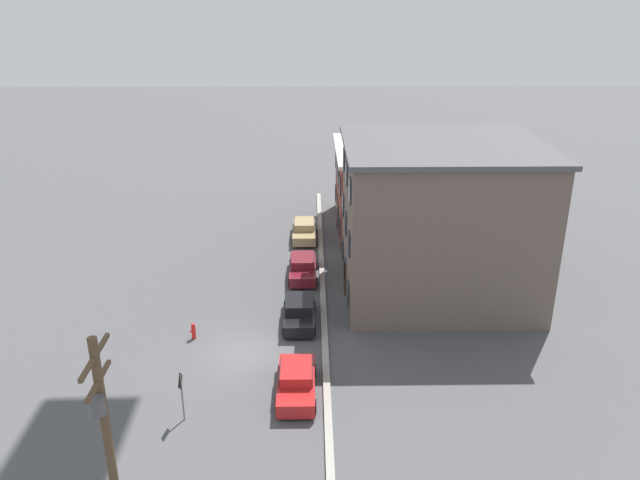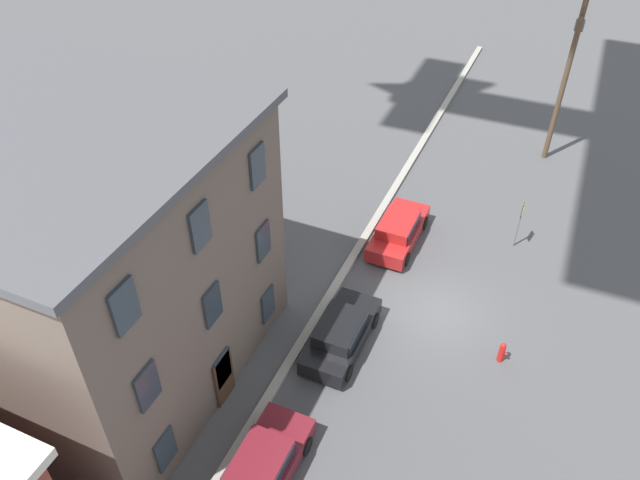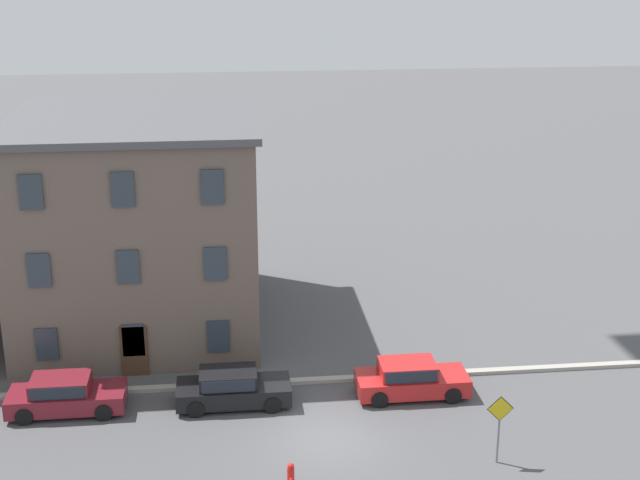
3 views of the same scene
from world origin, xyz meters
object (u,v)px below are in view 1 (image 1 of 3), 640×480
at_px(fire_hydrant, 193,331).
at_px(car_maroon, 303,266).
at_px(utility_pole, 110,459).
at_px(car_tan, 304,229).
at_px(car_black, 299,311).
at_px(car_red, 296,380).
at_px(caution_sign, 181,388).

bearing_deg(fire_hydrant, car_maroon, 143.22).
height_order(utility_pole, fire_hydrant, utility_pole).
height_order(car_tan, fire_hydrant, car_tan).
distance_m(car_maroon, car_black, 6.33).
distance_m(car_red, caution_sign, 5.58).
relative_size(car_red, caution_sign, 1.72).
relative_size(car_black, caution_sign, 1.72).
xyz_separation_m(car_tan, fire_hydrant, (15.23, -6.13, -0.27)).
xyz_separation_m(car_maroon, car_red, (13.36, -0.17, 0.00)).
bearing_deg(car_red, car_black, 179.79).
distance_m(utility_pole, fire_hydrant, 16.58).
relative_size(car_maroon, car_red, 1.00).
bearing_deg(car_maroon, car_red, -0.73).
distance_m(car_red, fire_hydrant, 7.89).
bearing_deg(car_tan, car_black, -0.81).
xyz_separation_m(car_black, car_red, (7.03, -0.03, 0.00)).
distance_m(car_maroon, fire_hydrant, 10.17).
relative_size(car_maroon, car_black, 1.00).
distance_m(car_black, utility_pole, 19.00).
bearing_deg(caution_sign, car_black, 150.18).
bearing_deg(car_maroon, car_tan, 179.64).
distance_m(car_tan, car_maroon, 7.08).
distance_m(car_black, car_red, 7.03).
relative_size(car_black, fire_hydrant, 4.58).
distance_m(car_black, fire_hydrant, 6.22).
bearing_deg(caution_sign, car_maroon, 160.92).
distance_m(car_tan, fire_hydrant, 16.42).
bearing_deg(car_tan, fire_hydrant, -21.93).
bearing_deg(car_maroon, caution_sign, -19.08).
height_order(car_red, fire_hydrant, car_red).
xyz_separation_m(car_black, utility_pole, (17.66, -5.32, 4.57)).
bearing_deg(fire_hydrant, car_red, 48.60).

